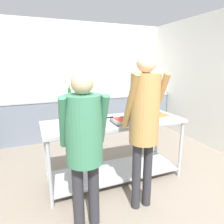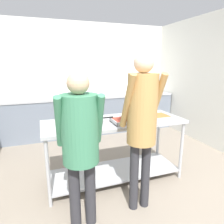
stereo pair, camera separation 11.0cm
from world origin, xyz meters
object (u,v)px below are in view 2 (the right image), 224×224
sauce_pan (94,120)px  guest_serving_left (80,137)px  serving_tray_vegetables (156,117)px  water_bottle (73,91)px  serving_tray_roast (128,121)px  guest_serving_right (142,116)px  plate_stack (67,122)px

sauce_pan → guest_serving_left: size_ratio=0.24×
serving_tray_vegetables → water_bottle: size_ratio=1.31×
serving_tray_roast → water_bottle: (-0.39, 2.23, 0.12)m
water_bottle → serving_tray_roast: bearing=-80.0°
serving_tray_roast → guest_serving_right: bearing=-98.4°
serving_tray_roast → guest_serving_right: 0.56m
serving_tray_vegetables → water_bottle: (-0.83, 2.22, 0.12)m
guest_serving_left → guest_serving_right: (0.68, 0.04, 0.13)m
serving_tray_vegetables → guest_serving_right: size_ratio=0.21×
plate_stack → serving_tray_roast: (0.80, -0.18, -0.00)m
sauce_pan → guest_serving_right: guest_serving_right is taller
serving_tray_roast → sauce_pan: bearing=166.7°
plate_stack → sauce_pan: size_ratio=0.65×
guest_serving_right → water_bottle: (-0.31, 2.76, -0.07)m
guest_serving_right → sauce_pan: bearing=120.3°
serving_tray_vegetables → guest_serving_right: bearing=-134.0°
serving_tray_vegetables → guest_serving_right: 0.77m
serving_tray_vegetables → serving_tray_roast: bearing=-178.2°
serving_tray_vegetables → guest_serving_left: guest_serving_left is taller
plate_stack → serving_tray_vegetables: (1.24, -0.17, -0.00)m
sauce_pan → water_bottle: bearing=88.6°
sauce_pan → serving_tray_roast: sauce_pan is taller
guest_serving_left → water_bottle: size_ratio=5.64×
plate_stack → guest_serving_right: guest_serving_right is taller
guest_serving_right → guest_serving_left: bearing=-177.0°
sauce_pan → guest_serving_right: bearing=-59.7°
guest_serving_left → water_bottle: (0.37, 2.79, 0.06)m
sauce_pan → guest_serving_right: size_ratio=0.21×
serving_tray_vegetables → guest_serving_left: bearing=-154.5°
serving_tray_roast → plate_stack: bearing=167.1°
serving_tray_roast → water_bottle: bearing=100.0°
serving_tray_roast → guest_serving_right: size_ratio=0.24×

